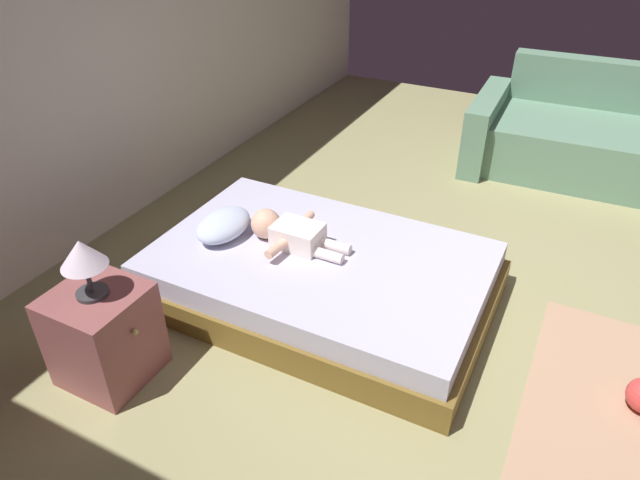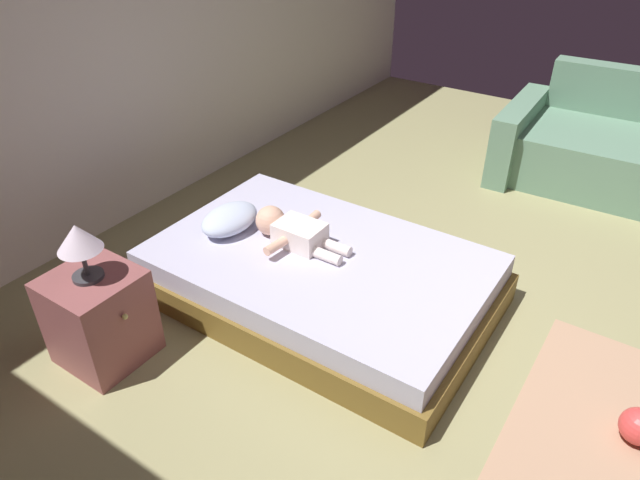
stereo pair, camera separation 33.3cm
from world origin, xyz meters
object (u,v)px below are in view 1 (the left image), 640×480
couch (591,139)px  nightstand (104,335)px  pillow (223,225)px  toothbrush (298,223)px  bed (320,277)px  lamp (82,256)px  baby (288,232)px

couch → nightstand: size_ratio=3.82×
pillow → toothbrush: size_ratio=3.15×
toothbrush → nightstand: bearing=162.4°
couch → nightstand: couch is taller
bed → couch: (2.69, -1.27, 0.13)m
nightstand → lamp: 0.49m
lamp → baby: bearing=-23.5°
pillow → couch: (2.77, -1.90, -0.12)m
couch → lamp: size_ratio=6.46×
pillow → lamp: (-0.98, 0.07, 0.35)m
baby → lamp: size_ratio=2.06×
pillow → lamp: bearing=176.1°
baby → bed: bearing=-95.3°
baby → couch: couch is taller
toothbrush → couch: bearing=-32.5°
bed → nightstand: 1.27m
toothbrush → bed: bearing=-130.0°
couch → lamp: couch is taller
baby → couch: (2.66, -1.50, -0.12)m
toothbrush → nightstand: 1.37m
toothbrush → couch: size_ratio=0.07×
baby → toothbrush: (0.22, 0.06, -0.07)m
bed → pillow: 0.68m
bed → pillow: pillow is taller
bed → baby: bearing=84.7°
bed → couch: 2.97m
pillow → nightstand: (-0.98, 0.07, -0.14)m
toothbrush → lamp: bearing=162.4°
bed → baby: (0.02, 0.23, 0.24)m
lamp → toothbrush: bearing=-17.6°
pillow → nightstand: nightstand is taller
pillow → lamp: 1.04m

